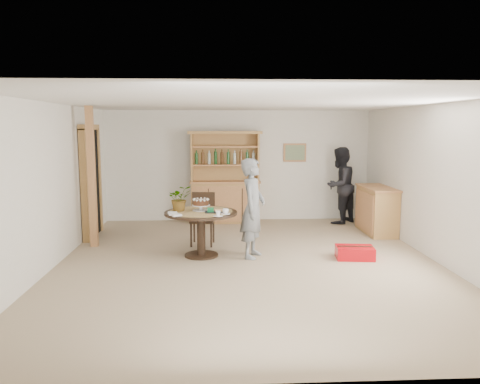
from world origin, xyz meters
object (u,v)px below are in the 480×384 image
dining_table (201,220)px  red_suitcase (355,253)px  teen_boy (253,208)px  hutch (225,192)px  adult_person (340,185)px  dining_chair (203,215)px  sideboard (377,210)px

dining_table → red_suitcase: bearing=-6.6°
teen_boy → hutch: bearing=27.4°
adult_person → red_suitcase: size_ratio=2.64×
dining_chair → teen_boy: bearing=-41.5°
hutch → red_suitcase: 3.75m
dining_chair → teen_boy: (0.84, -0.93, 0.28)m
sideboard → dining_table: sideboard is taller
sideboard → teen_boy: bearing=-148.1°
hutch → dining_table: 2.83m
dining_table → adult_person: (2.99, 2.55, 0.24)m
hutch → dining_chair: bearing=-102.8°
red_suitcase → dining_table: bearing=-180.0°
dining_chair → red_suitcase: 2.77m
dining_table → red_suitcase: 2.57m
sideboard → adult_person: bearing=116.9°
dining_chair → red_suitcase: (2.50, -1.12, -0.43)m
sideboard → teen_boy: size_ratio=0.77×
hutch → adult_person: bearing=-5.4°
sideboard → dining_table: 3.82m
hutch → dining_chair: (-0.45, -1.96, -0.15)m
dining_table → dining_chair: dining_chair is taller
hutch → teen_boy: bearing=-82.2°
teen_boy → red_suitcase: size_ratio=2.54×
teen_boy → adult_person: 3.40m
dining_chair → red_suitcase: bearing=-17.8°
hutch → red_suitcase: (2.05, -3.08, -0.59)m
adult_person → red_suitcase: (-0.48, -2.84, -0.75)m
dining_table → hutch: bearing=80.7°
teen_boy → dining_chair: bearing=61.8°
teen_boy → adult_person: bearing=-19.3°
sideboard → adult_person: (-0.51, 1.00, 0.37)m
red_suitcase → adult_person: bearing=87.0°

